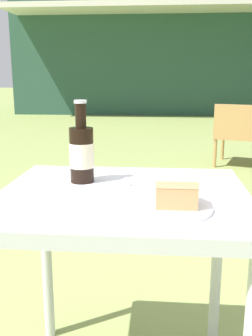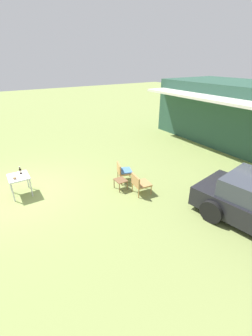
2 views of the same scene
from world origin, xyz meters
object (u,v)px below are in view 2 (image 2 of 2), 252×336
(wicker_chair_cushioned, at_px, (124,171))
(patio_table, at_px, (19,178))
(cola_bottle_near, at_px, (20,171))
(cake_on_plate, at_px, (14,178))
(wicker_chair_plain, at_px, (140,183))
(garden_side_table, at_px, (121,181))

(wicker_chair_cushioned, distance_m, patio_table, 3.61)
(cola_bottle_near, bearing_deg, cake_on_plate, -40.95)
(wicker_chair_cushioned, xyz_separation_m, cola_bottle_near, (-1.16, -3.35, 0.39))
(wicker_chair_plain, distance_m, cake_on_plate, 4.08)
(cake_on_plate, bearing_deg, wicker_chair_plain, 61.26)
(cake_on_plate, height_order, cola_bottle_near, cola_bottle_near)
(garden_side_table, relative_size, cake_on_plate, 1.70)
(cola_bottle_near, bearing_deg, garden_side_table, 60.90)
(wicker_chair_cushioned, height_order, garden_side_table, wicker_chair_cushioned)
(wicker_chair_plain, distance_m, patio_table, 4.02)
(wicker_chair_cushioned, xyz_separation_m, patio_table, (-1.02, -3.46, 0.21))
(cake_on_plate, bearing_deg, garden_side_table, 66.86)
(garden_side_table, distance_m, patio_table, 3.39)
(wicker_chair_cushioned, height_order, wicker_chair_plain, same)
(patio_table, height_order, cola_bottle_near, cola_bottle_near)
(wicker_chair_cushioned, height_order, patio_table, wicker_chair_cushioned)
(wicker_chair_plain, height_order, garden_side_table, wicker_chair_plain)
(patio_table, bearing_deg, wicker_chair_cushioned, 73.57)
(patio_table, bearing_deg, wicker_chair_plain, 58.69)
(wicker_chair_plain, distance_m, cola_bottle_near, 4.02)
(wicker_chair_plain, bearing_deg, wicker_chair_cushioned, 5.86)
(wicker_chair_plain, height_order, cake_on_plate, cake_on_plate)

